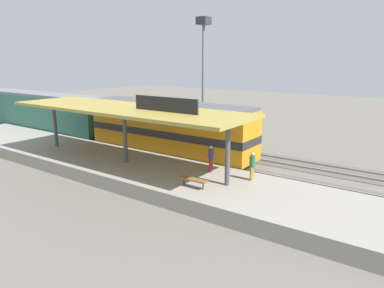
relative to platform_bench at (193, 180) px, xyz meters
name	(u,v)px	position (x,y,z in m)	size (l,w,h in m)	color
ground_plane	(183,154)	(8.00, 6.66, -1.34)	(120.00, 120.00, 0.00)	#666056
track_near	(168,159)	(6.00, 6.66, -1.31)	(3.20, 110.00, 0.16)	#565249
track_far	(200,148)	(10.60, 6.66, -1.31)	(3.20, 110.00, 0.16)	#565249
platform	(127,168)	(1.40, 6.66, -0.89)	(6.00, 44.00, 0.90)	gray
station_canopy	(125,110)	(1.40, 6.57, 3.19)	(5.20, 18.00, 4.70)	#47474C
platform_bench	(193,180)	(0.00, 0.00, 0.00)	(0.44, 1.70, 0.50)	#333338
locomotive	(169,130)	(6.00, 6.55, 1.07)	(2.93, 14.43, 4.44)	#28282D
passenger_carriage_single	(39,112)	(6.00, 24.55, 0.97)	(2.90, 20.00, 4.24)	#28282D
light_mast	(203,53)	(13.80, 8.49, 7.05)	(1.10, 1.10, 11.70)	slate
person_waiting	(252,165)	(2.95, -2.12, 0.51)	(0.34, 0.34, 1.71)	olive
person_walking	(211,157)	(2.88, 0.66, 0.51)	(0.34, 0.34, 1.71)	maroon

